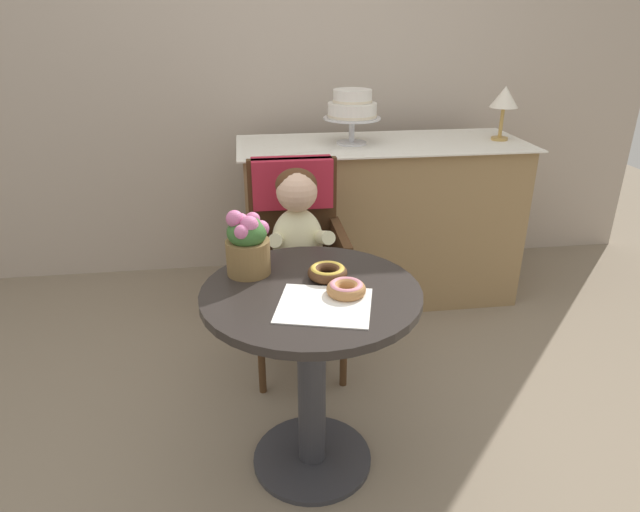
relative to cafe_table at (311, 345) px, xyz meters
The scene contains 12 objects.
ground_plane 0.51m from the cafe_table, ahead, with size 8.00×8.00×0.00m, color gray.
back_wall 2.03m from the cafe_table, 90.00° to the left, with size 4.80×0.10×2.70m, color #B2A393.
cafe_table is the anchor object (origin of this frame).
wicker_chair 0.72m from the cafe_table, 88.86° to the left, with size 0.42×0.45×0.95m.
seated_child 0.58m from the cafe_table, 88.54° to the left, with size 0.27×0.32×0.73m.
paper_napkin 0.24m from the cafe_table, 76.36° to the right, with size 0.28×0.25×0.00m, color white.
donut_front 0.26m from the cafe_table, 25.71° to the right, with size 0.13×0.13×0.04m.
donut_mid 0.26m from the cafe_table, 49.58° to the left, with size 0.13×0.13×0.04m.
flower_vase 0.41m from the cafe_table, 141.58° to the left, with size 0.15×0.15×0.23m.
display_counter 1.41m from the cafe_table, 67.07° to the left, with size 1.56×0.62×0.90m.
tiered_cake_stand 1.47m from the cafe_table, 73.79° to the left, with size 0.30×0.30×0.28m.
table_lamp 1.86m from the cafe_table, 46.91° to the left, with size 0.15×0.15×0.28m.
Camera 1 is at (-0.19, -1.57, 1.54)m, focal length 30.89 mm.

